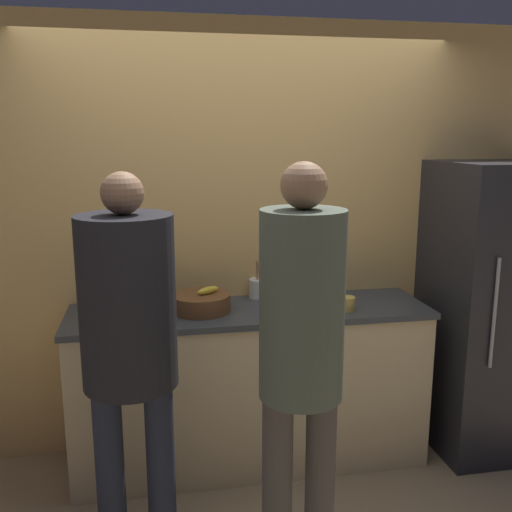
# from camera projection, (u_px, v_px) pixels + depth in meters

# --- Properties ---
(ground_plane) EXTENTS (14.00, 14.00, 0.00)m
(ground_plane) POSITION_uv_depth(u_px,v_px,m) (260.00, 490.00, 3.17)
(ground_plane) COLOR #9E8460
(wall_back) EXTENTS (5.20, 0.06, 2.60)m
(wall_back) POSITION_uv_depth(u_px,v_px,m) (241.00, 241.00, 3.51)
(wall_back) COLOR #E0B266
(wall_back) RESTS_ON ground_plane
(counter) EXTENTS (2.07, 0.61, 0.96)m
(counter) POSITION_uv_depth(u_px,v_px,m) (250.00, 384.00, 3.40)
(counter) COLOR beige
(counter) RESTS_ON ground_plane
(refrigerator) EXTENTS (0.68, 0.71, 1.79)m
(refrigerator) POSITION_uv_depth(u_px,v_px,m) (489.00, 308.00, 3.51)
(refrigerator) COLOR #232328
(refrigerator) RESTS_ON ground_plane
(person_left) EXTENTS (0.41, 0.41, 1.79)m
(person_left) POSITION_uv_depth(u_px,v_px,m) (129.00, 330.00, 2.47)
(person_left) COLOR #232838
(person_left) RESTS_ON ground_plane
(person_center) EXTENTS (0.34, 0.34, 1.84)m
(person_center) POSITION_uv_depth(u_px,v_px,m) (301.00, 346.00, 2.31)
(person_center) COLOR #4C4742
(person_center) RESTS_ON ground_plane
(fruit_bowl) EXTENTS (0.34, 0.34, 0.14)m
(fruit_bowl) POSITION_uv_depth(u_px,v_px,m) (201.00, 302.00, 3.23)
(fruit_bowl) COLOR brown
(fruit_bowl) RESTS_ON counter
(utensil_crock) EXTENTS (0.13, 0.13, 0.23)m
(utensil_crock) POSITION_uv_depth(u_px,v_px,m) (260.00, 288.00, 3.50)
(utensil_crock) COLOR silver
(utensil_crock) RESTS_ON counter
(bottle_green) EXTENTS (0.07, 0.07, 0.20)m
(bottle_green) POSITION_uv_depth(u_px,v_px,m) (165.00, 293.00, 3.33)
(bottle_green) COLOR #236033
(bottle_green) RESTS_ON counter
(cup_yellow) EXTENTS (0.08, 0.08, 0.08)m
(cup_yellow) POSITION_uv_depth(u_px,v_px,m) (348.00, 304.00, 3.24)
(cup_yellow) COLOR gold
(cup_yellow) RESTS_ON counter
(potted_plant) EXTENTS (0.19, 0.19, 0.28)m
(potted_plant) POSITION_uv_depth(u_px,v_px,m) (116.00, 288.00, 3.14)
(potted_plant) COLOR beige
(potted_plant) RESTS_ON counter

